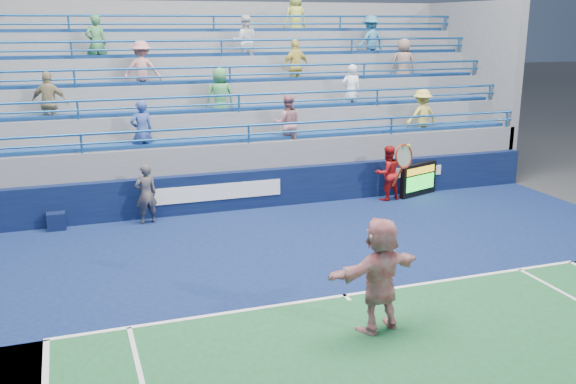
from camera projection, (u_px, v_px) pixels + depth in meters
name	position (u px, v px, depth m)	size (l,w,h in m)	color
ground	(345.00, 296.00, 12.45)	(120.00, 120.00, 0.00)	#333538
sponsor_wall	(252.00, 189.00, 18.24)	(18.00, 0.32, 1.10)	#0A0E37
bleacher_stand	(220.00, 134.00, 21.42)	(18.00, 5.60, 6.13)	slate
serve_speed_board	(418.00, 180.00, 19.54)	(1.43, 0.64, 1.01)	black
judge_chair	(56.00, 219.00, 16.42)	(0.46, 0.46, 0.82)	#0B1437
tennis_player	(380.00, 274.00, 10.86)	(1.97, 1.01, 3.25)	white
line_judge	(146.00, 194.00, 16.75)	(0.59, 0.38, 1.61)	#121933
ball_girl	(387.00, 173.00, 18.99)	(0.80, 0.62, 1.65)	#A81313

